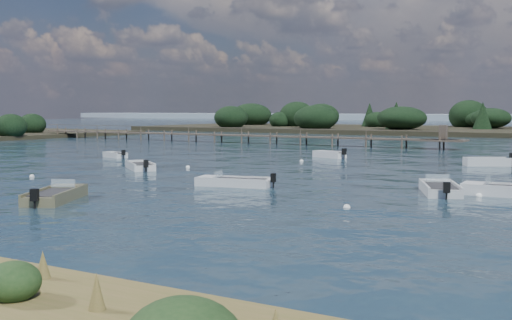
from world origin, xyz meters
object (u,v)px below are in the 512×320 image
Objects in this scene: dinghy_near_olive at (56,198)px; jetty at (245,136)px; dinghy_extra_a at (440,191)px; dinghy_mid_grey at (140,167)px; tender_far_grey_b at (487,163)px; tender_far_grey at (115,156)px; tender_far_white at (329,156)px; dinghy_mid_white_b at (508,193)px; dinghy_mid_white_a at (234,184)px.

jetty reaches higher than dinghy_near_olive.
dinghy_mid_grey is at bearing 174.26° from dinghy_extra_a.
tender_far_grey is at bearing -164.71° from tender_far_grey_b.
tender_far_grey_b reaches higher than tender_far_white.
dinghy_mid_white_b is at bearing -75.73° from tender_far_grey_b.
tender_far_grey_b is at bearing -5.93° from tender_far_white.
dinghy_mid_white_b is (4.50, -17.69, -0.03)m from tender_far_grey_b.
dinghy_near_olive is 1.02× the size of dinghy_mid_white_a.
dinghy_near_olive is 32.33m from tender_far_white.
dinghy_mid_white_b reaches higher than tender_far_white.
dinghy_extra_a is 3.40m from dinghy_mid_white_b.
dinghy_extra_a is 11.48m from dinghy_mid_white_a.
dinghy_extra_a is 0.99× the size of dinghy_mid_white_a.
dinghy_extra_a is 22.82m from dinghy_mid_grey.
tender_far_white is at bearing 134.27° from dinghy_mid_white_b.
jetty is at bearing 151.06° from tender_far_grey_b.
tender_far_grey is at bearing -84.00° from jetty.
tender_far_white is at bearing 100.58° from dinghy_mid_white_a.
dinghy_near_olive is 53.56m from jetty.
tender_far_grey_b is 14.26m from tender_far_white.
dinghy_mid_white_a is at bearing -165.55° from dinghy_mid_white_b.
dinghy_near_olive reaches higher than dinghy_extra_a.
jetty is (-24.17, 40.25, 0.84)m from dinghy_mid_white_a.
tender_far_white is 0.87× the size of dinghy_mid_grey.
jetty reaches higher than tender_far_grey_b.
tender_far_grey_b is 0.91× the size of dinghy_mid_grey.
tender_far_white is 19.16m from dinghy_mid_grey.
dinghy_near_olive is at bearing -144.76° from dinghy_mid_white_b.
dinghy_mid_white_a is (4.27, -22.88, -0.03)m from tender_far_white.
tender_far_white is 0.06× the size of jetty.
dinghy_mid_white_b reaches higher than dinghy_mid_grey.
jetty reaches higher than dinghy_extra_a.
dinghy_mid_grey is (-7.36, 14.63, -0.01)m from dinghy_near_olive.
dinghy_mid_white_b reaches higher than dinghy_extra_a.
tender_far_grey_b is 32.35m from tender_far_grey.
dinghy_mid_grey is (-22.70, 2.28, -0.00)m from dinghy_extra_a.
tender_far_grey_b is 0.76× the size of dinghy_mid_white_b.
tender_far_grey_b is 26.94m from dinghy_mid_grey.
dinghy_mid_white_b is 14.88m from dinghy_mid_white_a.
dinghy_extra_a is at bearing -52.42° from tender_far_white.
dinghy_mid_grey is (-21.51, -16.23, -0.04)m from tender_far_grey_b.
dinghy_extra_a is at bearing -166.00° from dinghy_mid_white_b.
dinghy_extra_a is 33.91m from tender_far_grey.
tender_far_grey_b is 18.26m from dinghy_mid_white_b.
dinghy_mid_grey is at bearing -112.48° from tender_far_white.
jetty is (-38.58, 36.54, 0.82)m from dinghy_mid_white_b.
dinghy_mid_white_b reaches higher than dinghy_mid_white_a.
dinghy_extra_a is at bearing 14.58° from dinghy_mid_white_a.
tender_far_white is (-0.04, 32.33, 0.01)m from dinghy_near_olive.
tender_far_grey_b reaches higher than dinghy_mid_white_b.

